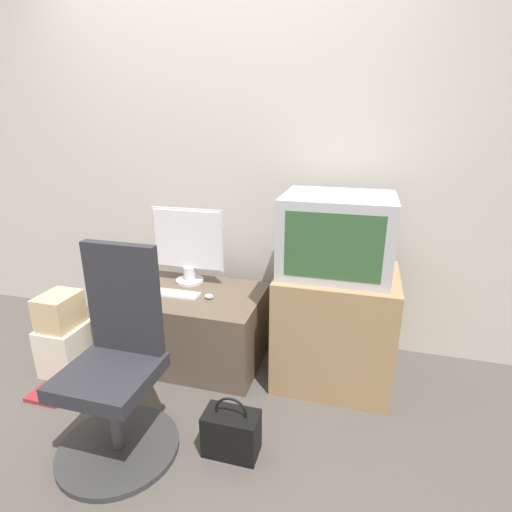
{
  "coord_description": "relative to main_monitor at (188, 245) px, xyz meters",
  "views": [
    {
      "loc": [
        0.97,
        -1.3,
        1.52
      ],
      "look_at": [
        0.35,
        0.94,
        0.73
      ],
      "focal_mm": 28.0,
      "sensor_mm": 36.0,
      "label": 1
    }
  ],
  "objects": [
    {
      "name": "desk",
      "position": [
        0.04,
        -0.17,
        -0.5
      ],
      "size": [
        0.99,
        0.6,
        0.48
      ],
      "color": "brown",
      "rests_on": "ground_plane"
    },
    {
      "name": "keyboard",
      "position": [
        -0.02,
        -0.22,
        -0.26
      ],
      "size": [
        0.34,
        0.1,
        0.01
      ],
      "color": "white",
      "rests_on": "desk"
    },
    {
      "name": "ground_plane",
      "position": [
        0.13,
        -1.0,
        -0.74
      ],
      "size": [
        12.0,
        12.0,
        0.0
      ],
      "primitive_type": "plane",
      "color": "#4C4742"
    },
    {
      "name": "book",
      "position": [
        -0.56,
        -0.76,
        -0.73
      ],
      "size": [
        0.22,
        0.16,
        0.02
      ],
      "color": "maroon",
      "rests_on": "ground_plane"
    },
    {
      "name": "crt_tv",
      "position": [
        0.97,
        -0.12,
        0.18
      ],
      "size": [
        0.6,
        0.49,
        0.44
      ],
      "color": "#B7B7BC",
      "rests_on": "side_stand"
    },
    {
      "name": "main_monitor",
      "position": [
        0.0,
        0.0,
        0.0
      ],
      "size": [
        0.49,
        0.19,
        0.51
      ],
      "color": "silver",
      "rests_on": "desk"
    },
    {
      "name": "mouse",
      "position": [
        0.22,
        -0.22,
        -0.25
      ],
      "size": [
        0.06,
        0.04,
        0.03
      ],
      "color": "silver",
      "rests_on": "desk"
    },
    {
      "name": "wall_back",
      "position": [
        0.13,
        0.33,
        0.56
      ],
      "size": [
        4.4,
        0.05,
        2.6
      ],
      "color": "beige",
      "rests_on": "ground_plane"
    },
    {
      "name": "office_chair",
      "position": [
        0.05,
        -0.95,
        -0.35
      ],
      "size": [
        0.58,
        0.58,
        1.0
      ],
      "color": "#333333",
      "rests_on": "ground_plane"
    },
    {
      "name": "handbag",
      "position": [
        0.58,
        -0.86,
        -0.62
      ],
      "size": [
        0.26,
        0.15,
        0.31
      ],
      "color": "black",
      "rests_on": "ground_plane"
    },
    {
      "name": "side_stand",
      "position": [
        0.99,
        -0.12,
        -0.39
      ],
      "size": [
        0.67,
        0.58,
        0.69
      ],
      "color": "#A37F56",
      "rests_on": "ground_plane"
    },
    {
      "name": "cardboard_box_lower",
      "position": [
        -0.64,
        -0.51,
        -0.58
      ],
      "size": [
        0.25,
        0.27,
        0.31
      ],
      "color": "beige",
      "rests_on": "ground_plane"
    },
    {
      "name": "cardboard_box_upper",
      "position": [
        -0.64,
        -0.51,
        -0.32
      ],
      "size": [
        0.2,
        0.24,
        0.21
      ],
      "color": "#D1B27F",
      "rests_on": "cardboard_box_lower"
    }
  ]
}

